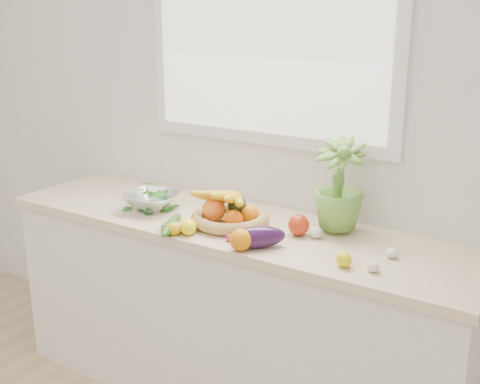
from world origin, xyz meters
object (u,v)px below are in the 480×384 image
Objects in this scene: fruit_basket at (229,213)px; colander_with_spinach at (152,197)px; apple at (299,225)px; cucumber at (171,225)px; potted_herb at (339,184)px; eggplant at (259,237)px.

colander_with_spinach is (-0.42, -0.03, 0.01)m from fruit_basket.
fruit_basket reaches higher than apple.
apple reaches higher than cucumber.
potted_herb is at bearing 13.59° from colander_with_spinach.
colander_with_spinach reaches higher than eggplant.
cucumber is at bearing -153.30° from apple.
apple is 0.24m from potted_herb.
potted_herb is at bearing 61.33° from eggplant.
apple is at bearing 72.01° from eggplant.
fruit_basket is at bearing 49.80° from cucumber.
eggplant reaches higher than cucumber.
colander_with_spinach is (-0.85, -0.21, -0.15)m from potted_herb.
potted_herb is 1.06× the size of fruit_basket.
cucumber is 0.30m from colander_with_spinach.
apple reaches higher than eggplant.
eggplant is at bearing -118.67° from potted_herb.
potted_herb reaches higher than colander_with_spinach.
apple is 0.23× the size of potted_herb.
fruit_basket is at bearing -171.65° from apple.
potted_herb is at bearing 47.46° from apple.
fruit_basket reaches higher than cucumber.
eggplant is at bearing -33.27° from fruit_basket.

